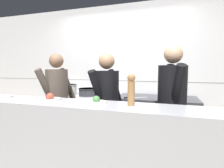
{
  "coord_description": "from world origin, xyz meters",
  "views": [
    {
      "loc": [
        0.83,
        -1.9,
        1.4
      ],
      "look_at": [
        0.02,
        0.67,
        1.15
      ],
      "focal_mm": 28.0,
      "sensor_mm": 36.0,
      "label": 1
    }
  ],
  "objects_px": {
    "pepper_mill": "(131,89)",
    "sauce_pot": "(88,92)",
    "plated_dish_appetiser": "(50,98)",
    "chef_head_cook": "(57,101)",
    "stock_pot": "(68,89)",
    "braising_pot": "(107,91)",
    "plated_dish_main": "(2,97)",
    "oven_range": "(86,119)",
    "plated_dish_dessert": "(96,101)",
    "chefs_knife": "(133,98)",
    "chef_line": "(172,106)",
    "mixing_bowl_steel": "(168,95)",
    "chef_sous": "(107,106)"
  },
  "relations": [
    {
      "from": "plated_dish_main",
      "to": "chef_head_cook",
      "type": "bearing_deg",
      "value": 59.47
    },
    {
      "from": "stock_pot",
      "to": "mixing_bowl_steel",
      "type": "height_order",
      "value": "stock_pot"
    },
    {
      "from": "stock_pot",
      "to": "braising_pot",
      "type": "height_order",
      "value": "braising_pot"
    },
    {
      "from": "braising_pot",
      "to": "plated_dish_main",
      "type": "distance_m",
      "value": 1.59
    },
    {
      "from": "sauce_pot",
      "to": "chef_head_cook",
      "type": "xyz_separation_m",
      "value": [
        -0.16,
        -0.71,
        -0.05
      ]
    },
    {
      "from": "stock_pot",
      "to": "pepper_mill",
      "type": "height_order",
      "value": "pepper_mill"
    },
    {
      "from": "pepper_mill",
      "to": "chef_line",
      "type": "xyz_separation_m",
      "value": [
        0.39,
        0.58,
        -0.27
      ]
    },
    {
      "from": "stock_pot",
      "to": "sauce_pot",
      "type": "relative_size",
      "value": 0.99
    },
    {
      "from": "mixing_bowl_steel",
      "to": "plated_dish_main",
      "type": "height_order",
      "value": "plated_dish_main"
    },
    {
      "from": "stock_pot",
      "to": "plated_dish_appetiser",
      "type": "distance_m",
      "value": 1.43
    },
    {
      "from": "stock_pot",
      "to": "mixing_bowl_steel",
      "type": "bearing_deg",
      "value": 0.37
    },
    {
      "from": "plated_dish_main",
      "to": "chef_sous",
      "type": "xyz_separation_m",
      "value": [
        1.18,
        0.56,
        -0.16
      ]
    },
    {
      "from": "sauce_pot",
      "to": "braising_pot",
      "type": "distance_m",
      "value": 0.4
    },
    {
      "from": "plated_dish_main",
      "to": "chef_head_cook",
      "type": "distance_m",
      "value": 0.73
    },
    {
      "from": "plated_dish_main",
      "to": "chef_sous",
      "type": "relative_size",
      "value": 0.15
    },
    {
      "from": "chefs_knife",
      "to": "pepper_mill",
      "type": "distance_m",
      "value": 1.15
    },
    {
      "from": "plated_dish_appetiser",
      "to": "chef_head_cook",
      "type": "relative_size",
      "value": 0.16
    },
    {
      "from": "sauce_pot",
      "to": "mixing_bowl_steel",
      "type": "xyz_separation_m",
      "value": [
        1.44,
        -0.0,
        0.0
      ]
    },
    {
      "from": "plated_dish_dessert",
      "to": "chefs_knife",
      "type": "bearing_deg",
      "value": 80.49
    },
    {
      "from": "pepper_mill",
      "to": "plated_dish_main",
      "type": "bearing_deg",
      "value": -179.36
    },
    {
      "from": "oven_range",
      "to": "mixing_bowl_steel",
      "type": "height_order",
      "value": "mixing_bowl_steel"
    },
    {
      "from": "pepper_mill",
      "to": "sauce_pot",
      "type": "bearing_deg",
      "value": 129.78
    },
    {
      "from": "plated_dish_main",
      "to": "plated_dish_appetiser",
      "type": "bearing_deg",
      "value": 0.49
    },
    {
      "from": "chef_line",
      "to": "pepper_mill",
      "type": "bearing_deg",
      "value": -138.16
    },
    {
      "from": "stock_pot",
      "to": "chef_line",
      "type": "distance_m",
      "value": 2.02
    },
    {
      "from": "mixing_bowl_steel",
      "to": "pepper_mill",
      "type": "distance_m",
      "value": 1.38
    },
    {
      "from": "sauce_pot",
      "to": "plated_dish_appetiser",
      "type": "height_order",
      "value": "plated_dish_appetiser"
    },
    {
      "from": "pepper_mill",
      "to": "chef_sous",
      "type": "xyz_separation_m",
      "value": [
        -0.44,
        0.54,
        -0.31
      ]
    },
    {
      "from": "braising_pot",
      "to": "pepper_mill",
      "type": "bearing_deg",
      "value": -61.3
    },
    {
      "from": "mixing_bowl_steel",
      "to": "chefs_knife",
      "type": "relative_size",
      "value": 0.77
    },
    {
      "from": "chefs_knife",
      "to": "plated_dish_appetiser",
      "type": "bearing_deg",
      "value": -123.59
    },
    {
      "from": "oven_range",
      "to": "chef_line",
      "type": "bearing_deg",
      "value": -25.09
    },
    {
      "from": "pepper_mill",
      "to": "oven_range",
      "type": "bearing_deg",
      "value": 130.89
    },
    {
      "from": "plated_dish_appetiser",
      "to": "plated_dish_dessert",
      "type": "bearing_deg",
      "value": 1.43
    },
    {
      "from": "chef_line",
      "to": "sauce_pot",
      "type": "bearing_deg",
      "value": 139.45
    },
    {
      "from": "oven_range",
      "to": "plated_dish_dessert",
      "type": "xyz_separation_m",
      "value": [
        0.74,
        -1.28,
        0.62
      ]
    },
    {
      "from": "chef_head_cook",
      "to": "chef_sous",
      "type": "xyz_separation_m",
      "value": [
        0.82,
        -0.05,
        -0.01
      ]
    },
    {
      "from": "stock_pot",
      "to": "plated_dish_main",
      "type": "xyz_separation_m",
      "value": [
        -0.13,
        -1.32,
        0.06
      ]
    },
    {
      "from": "oven_range",
      "to": "sauce_pot",
      "type": "relative_size",
      "value": 3.46
    },
    {
      "from": "plated_dish_appetiser",
      "to": "pepper_mill",
      "type": "xyz_separation_m",
      "value": [
        0.92,
        0.01,
        0.14
      ]
    },
    {
      "from": "sauce_pot",
      "to": "chef_line",
      "type": "xyz_separation_m",
      "value": [
        1.48,
        -0.74,
        -0.02
      ]
    },
    {
      "from": "stock_pot",
      "to": "sauce_pot",
      "type": "height_order",
      "value": "stock_pot"
    },
    {
      "from": "stock_pot",
      "to": "plated_dish_main",
      "type": "distance_m",
      "value": 1.32
    },
    {
      "from": "braising_pot",
      "to": "stock_pot",
      "type": "bearing_deg",
      "value": 178.31
    },
    {
      "from": "plated_dish_appetiser",
      "to": "chef_line",
      "type": "bearing_deg",
      "value": 24.2
    },
    {
      "from": "chefs_knife",
      "to": "sauce_pot",
      "type": "bearing_deg",
      "value": 167.01
    },
    {
      "from": "plated_dish_appetiser",
      "to": "stock_pot",
      "type": "bearing_deg",
      "value": 113.55
    },
    {
      "from": "chefs_knife",
      "to": "chef_line",
      "type": "height_order",
      "value": "chef_line"
    },
    {
      "from": "pepper_mill",
      "to": "braising_pot",
      "type": "bearing_deg",
      "value": 118.7
    },
    {
      "from": "chef_head_cook",
      "to": "mixing_bowl_steel",
      "type": "bearing_deg",
      "value": 42.65
    }
  ]
}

